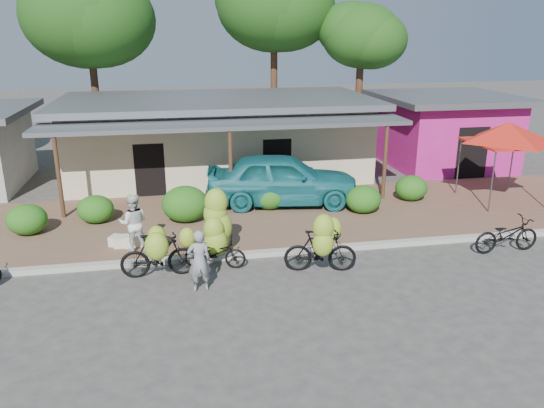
# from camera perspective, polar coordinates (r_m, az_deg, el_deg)

# --- Properties ---
(ground) EXTENTS (100.00, 100.00, 0.00)m
(ground) POSITION_cam_1_polar(r_m,az_deg,el_deg) (13.09, -1.29, -9.20)
(ground) COLOR #3E3C39
(ground) RESTS_ON ground
(sidewalk) EXTENTS (60.00, 6.00, 0.12)m
(sidewalk) POSITION_cam_1_polar(r_m,az_deg,el_deg) (17.62, -3.95, -1.65)
(sidewalk) COLOR brown
(sidewalk) RESTS_ON ground
(curb) EXTENTS (60.00, 0.25, 0.15)m
(curb) POSITION_cam_1_polar(r_m,az_deg,el_deg) (14.85, -2.56, -5.45)
(curb) COLOR #A8A399
(curb) RESTS_ON ground
(shop_main) EXTENTS (13.00, 8.50, 3.35)m
(shop_main) POSITION_cam_1_polar(r_m,az_deg,el_deg) (22.90, -5.83, 7.24)
(shop_main) COLOR beige
(shop_main) RESTS_ON ground
(shop_pink) EXTENTS (6.00, 6.00, 3.25)m
(shop_pink) POSITION_cam_1_polar(r_m,az_deg,el_deg) (26.01, 18.08, 7.64)
(shop_pink) COLOR #CD1F81
(shop_pink) RESTS_ON ground
(tree_far_center) EXTENTS (6.13, 6.08, 9.12)m
(tree_far_center) POSITION_cam_1_polar(r_m,az_deg,el_deg) (27.87, -19.61, 18.76)
(tree_far_center) COLOR #523320
(tree_far_center) RESTS_ON ground
(tree_center_right) EXTENTS (5.89, 5.83, 9.58)m
(tree_center_right) POSITION_cam_1_polar(r_m,az_deg,el_deg) (28.60, -0.22, 20.83)
(tree_center_right) COLOR #523320
(tree_center_right) RESTS_ON ground
(tree_near_right) EXTENTS (4.10, 3.90, 7.41)m
(tree_near_right) POSITION_cam_1_polar(r_m,az_deg,el_deg) (27.66, 9.16, 17.62)
(tree_near_right) COLOR #523320
(tree_near_right) RESTS_ON ground
(hedge_0) EXTENTS (1.20, 1.08, 0.94)m
(hedge_0) POSITION_cam_1_polar(r_m,az_deg,el_deg) (17.64, -24.88, -1.52)
(hedge_0) COLOR #226015
(hedge_0) RESTS_ON sidewalk
(hedge_1) EXTENTS (1.15, 1.04, 0.90)m
(hedge_1) POSITION_cam_1_polar(r_m,az_deg,el_deg) (17.90, -18.45, -0.53)
(hedge_1) COLOR #226015
(hedge_1) RESTS_ON sidewalk
(hedge_2) EXTENTS (1.49, 1.34, 1.17)m
(hedge_2) POSITION_cam_1_polar(r_m,az_deg,el_deg) (17.30, -9.33, 0.01)
(hedge_2) COLOR #226015
(hedge_2) RESTS_ON sidewalk
(hedge_3) EXTENTS (1.11, 1.00, 0.87)m
(hedge_3) POSITION_cam_1_polar(r_m,az_deg,el_deg) (18.30, -0.25, 0.78)
(hedge_3) COLOR #226015
(hedge_3) RESTS_ON sidewalk
(hedge_4) EXTENTS (1.20, 1.08, 0.94)m
(hedge_4) POSITION_cam_1_polar(r_m,az_deg,el_deg) (18.19, 9.81, 0.51)
(hedge_4) COLOR #226015
(hedge_4) RESTS_ON sidewalk
(hedge_5) EXTENTS (1.17, 1.06, 0.92)m
(hedge_5) POSITION_cam_1_polar(r_m,az_deg,el_deg) (19.91, 14.75, 1.68)
(hedge_5) COLOR #226015
(hedge_5) RESTS_ON sidewalk
(red_canopy) EXTENTS (3.50, 3.50, 2.86)m
(red_canopy) POSITION_cam_1_polar(r_m,az_deg,el_deg) (20.50, 24.03, 7.03)
(red_canopy) COLOR #59595E
(red_canopy) RESTS_ON sidewalk
(bike_left) EXTENTS (1.93, 1.17, 1.46)m
(bike_left) POSITION_cam_1_polar(r_m,az_deg,el_deg) (13.72, -12.15, -5.29)
(bike_left) COLOR black
(bike_left) RESTS_ON ground
(bike_center) EXTENTS (1.70, 1.31, 2.05)m
(bike_center) POSITION_cam_1_polar(r_m,az_deg,el_deg) (14.28, -6.07, -3.28)
(bike_center) COLOR black
(bike_center) RESTS_ON ground
(bike_right) EXTENTS (1.95, 1.30, 1.79)m
(bike_right) POSITION_cam_1_polar(r_m,az_deg,el_deg) (13.69, 5.28, -4.70)
(bike_right) COLOR black
(bike_right) RESTS_ON ground
(bike_far_right) EXTENTS (1.97, 0.74, 1.02)m
(bike_far_right) POSITION_cam_1_polar(r_m,az_deg,el_deg) (16.43, 23.93, -3.06)
(bike_far_right) COLOR black
(bike_far_right) RESTS_ON ground
(loose_banana_a) EXTENTS (0.52, 0.45, 0.65)m
(loose_banana_a) POSITION_cam_1_polar(r_m,az_deg,el_deg) (15.43, -12.28, -3.45)
(loose_banana_a) COLOR #A8C932
(loose_banana_a) RESTS_ON sidewalk
(loose_banana_b) EXTENTS (0.47, 0.40, 0.59)m
(loose_banana_b) POSITION_cam_1_polar(r_m,az_deg,el_deg) (15.29, -9.09, -3.58)
(loose_banana_b) COLOR #A8C932
(loose_banana_b) RESTS_ON sidewalk
(loose_banana_c) EXTENTS (0.56, 0.47, 0.69)m
(loose_banana_c) POSITION_cam_1_polar(r_m,az_deg,el_deg) (15.73, 6.51, -2.63)
(loose_banana_c) COLOR #A8C932
(loose_banana_c) RESTS_ON sidewalk
(sack_near) EXTENTS (0.86, 0.41, 0.30)m
(sack_near) POSITION_cam_1_polar(r_m,az_deg,el_deg) (15.81, -15.09, -3.82)
(sack_near) COLOR beige
(sack_near) RESTS_ON sidewalk
(sack_far) EXTENTS (0.84, 0.66, 0.28)m
(sack_far) POSITION_cam_1_polar(r_m,az_deg,el_deg) (15.84, -15.74, -3.87)
(sack_far) COLOR beige
(sack_far) RESTS_ON sidewalk
(vendor) EXTENTS (0.60, 0.43, 1.56)m
(vendor) POSITION_cam_1_polar(r_m,az_deg,el_deg) (12.85, -7.84, -6.07)
(vendor) COLOR gray
(vendor) RESTS_ON ground
(bystander) EXTENTS (0.83, 0.66, 1.66)m
(bystander) POSITION_cam_1_polar(r_m,az_deg,el_deg) (15.16, -14.67, -1.99)
(bystander) COLOR silver
(bystander) RESTS_ON sidewalk
(teal_van) EXTENTS (5.61, 2.90, 1.83)m
(teal_van) POSITION_cam_1_polar(r_m,az_deg,el_deg) (18.74, 1.11, 2.72)
(teal_van) COLOR #1A6D75
(teal_van) RESTS_ON sidewalk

